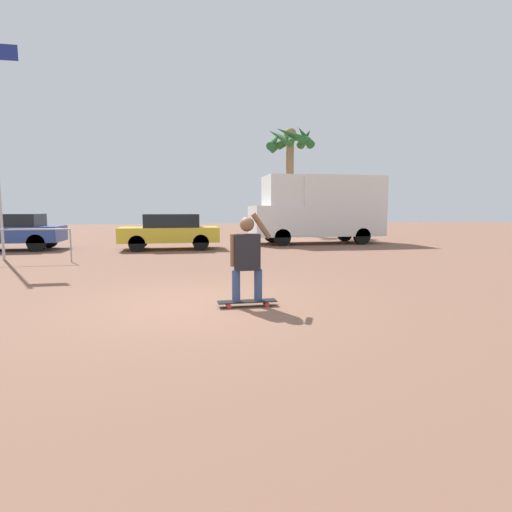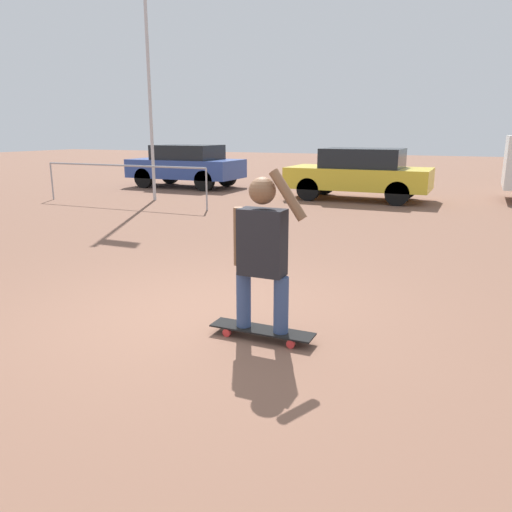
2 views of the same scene
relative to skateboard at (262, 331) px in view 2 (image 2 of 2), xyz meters
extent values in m
plane|color=brown|center=(-0.78, 0.27, -0.08)|extent=(80.00, 80.00, 0.00)
cube|color=black|center=(0.00, 0.00, 0.01)|extent=(1.02, 0.24, 0.02)
cylinder|color=red|center=(-0.33, -0.10, -0.04)|extent=(0.08, 0.03, 0.08)
cylinder|color=red|center=(-0.33, 0.10, -0.04)|extent=(0.08, 0.03, 0.08)
cylinder|color=red|center=(0.33, -0.10, -0.04)|extent=(0.08, 0.03, 0.08)
cylinder|color=red|center=(0.33, 0.10, -0.04)|extent=(0.08, 0.03, 0.08)
cylinder|color=#384C7A|center=(-0.19, 0.00, 0.29)|extent=(0.14, 0.14, 0.54)
cylinder|color=#384C7A|center=(0.19, 0.00, 0.29)|extent=(0.14, 0.14, 0.54)
cube|color=#232328|center=(0.00, 0.00, 0.87)|extent=(0.43, 0.22, 0.62)
sphere|color=brown|center=(0.00, 0.00, 1.34)|extent=(0.25, 0.25, 0.25)
cylinder|color=brown|center=(-0.24, 0.00, 0.90)|extent=(0.09, 0.09, 0.55)
cylinder|color=brown|center=(0.24, 0.00, 1.31)|extent=(0.36, 0.09, 0.46)
cylinder|color=black|center=(-2.71, 9.60, 0.25)|extent=(0.65, 0.22, 0.65)
cylinder|color=black|center=(-2.71, 11.21, 0.25)|extent=(0.65, 0.22, 0.65)
cylinder|color=black|center=(-0.21, 9.60, 0.25)|extent=(0.65, 0.22, 0.65)
cylinder|color=black|center=(-0.21, 11.21, 0.25)|extent=(0.65, 0.22, 0.65)
cube|color=gold|center=(-1.46, 10.41, 0.55)|extent=(4.02, 1.83, 0.60)
cube|color=black|center=(-1.36, 10.41, 1.12)|extent=(2.21, 1.61, 0.54)
cylinder|color=black|center=(-9.05, 10.44, 0.26)|extent=(0.69, 0.22, 0.69)
cylinder|color=black|center=(-9.05, 12.08, 0.26)|extent=(0.69, 0.22, 0.69)
cylinder|color=black|center=(-6.61, 10.44, 0.26)|extent=(0.69, 0.22, 0.69)
cylinder|color=black|center=(-6.61, 12.08, 0.26)|extent=(0.69, 0.22, 0.69)
cube|color=#2D4793|center=(-7.83, 11.26, 0.58)|extent=(3.94, 1.86, 0.64)
cube|color=black|center=(-7.73, 11.26, 1.15)|extent=(2.16, 1.63, 0.50)
cylinder|color=#B7B7BC|center=(-6.82, 7.90, 3.42)|extent=(0.09, 0.09, 6.99)
cylinder|color=#99999E|center=(-7.03, 6.80, 0.97)|extent=(5.15, 0.05, 0.05)
cylinder|color=#99999E|center=(-9.61, 6.80, 0.44)|extent=(0.04, 0.04, 1.05)
cylinder|color=#99999E|center=(-4.46, 6.80, 0.44)|extent=(0.04, 0.04, 1.05)
camera|label=1|loc=(-1.17, -6.65, 1.59)|focal=28.00mm
camera|label=2|loc=(1.77, -4.09, 1.85)|focal=35.00mm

